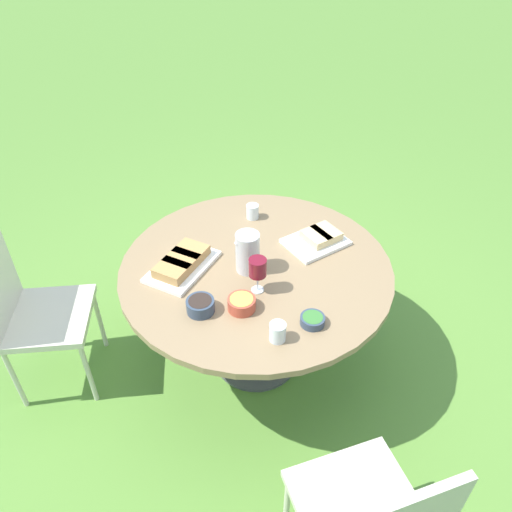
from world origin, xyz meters
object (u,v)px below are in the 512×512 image
object	(u,v)px
wine_glass	(258,268)
water_pitcher	(248,252)
dining_table	(256,279)
chair_near_left	(29,308)

from	to	relation	value
wine_glass	water_pitcher	bearing A→B (deg)	-99.74
dining_table	wine_glass	xyz separation A→B (m)	(0.08, 0.17, 0.22)
water_pitcher	dining_table	bearing A→B (deg)	-171.76
dining_table	wine_glass	bearing A→B (deg)	65.34
wine_glass	chair_near_left	bearing A→B (deg)	-30.33
water_pitcher	chair_near_left	bearing A→B (deg)	-22.41
water_pitcher	wine_glass	xyz separation A→B (m)	(0.03, 0.16, 0.03)
dining_table	water_pitcher	world-z (taller)	water_pitcher
dining_table	water_pitcher	bearing A→B (deg)	8.24
dining_table	wine_glass	world-z (taller)	wine_glass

